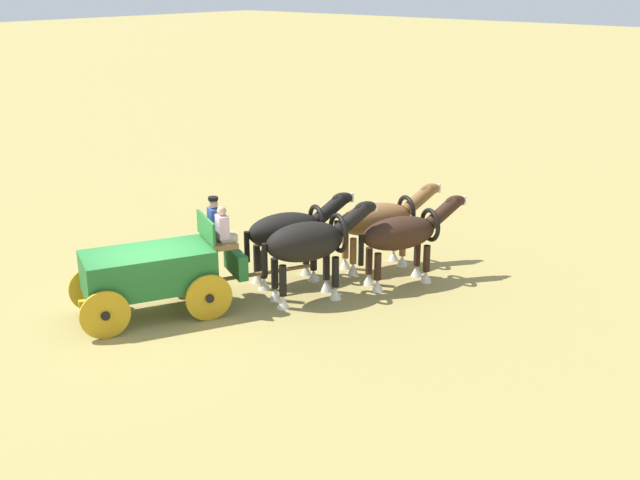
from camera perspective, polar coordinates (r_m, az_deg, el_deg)
The scene contains 6 objects.
ground_plane at distance 19.09m, azimuth -12.07°, elevation -5.30°, with size 220.00×220.00×0.00m, color #9E8C4C.
show_wagon at distance 18.71m, azimuth -11.75°, elevation -2.13°, with size 5.66×3.27×2.60m.
draft_horse_rear_near at distance 20.22m, azimuth -2.17°, elevation 0.61°, with size 2.88×1.75×2.22m.
draft_horse_rear_off at distance 19.05m, azimuth -0.72°, elevation -0.26°, with size 2.91×1.78×2.33m.
draft_horse_lead_near at distance 21.30m, azimuth 4.34°, elevation 1.41°, with size 3.04×1.80×2.18m.
draft_horse_lead_off at distance 20.23m, azimuth 6.10°, elevation 0.39°, with size 2.94×1.75×2.17m.
Camera 1 is at (-10.26, -14.15, 7.67)m, focal length 44.28 mm.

